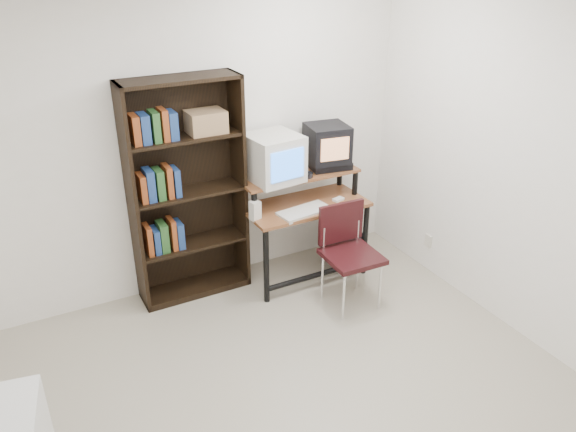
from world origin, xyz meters
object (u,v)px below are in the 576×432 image
computer_desk (304,209)px  crt_tv (327,143)px  crt_monitor (274,158)px  pc_tower (341,245)px  bookshelf (186,189)px  school_chair (348,245)px

computer_desk → crt_tv: bearing=21.0°
computer_desk → crt_tv: (0.29, 0.11, 0.54)m
crt_monitor → crt_tv: crt_tv is taller
pc_tower → bookshelf: 1.63m
crt_monitor → crt_tv: 0.54m
pc_tower → school_chair: bearing=-115.9°
crt_tv → school_chair: crt_tv is taller
computer_desk → crt_tv: size_ratio=2.76×
crt_tv → bookshelf: bookshelf is taller
school_chair → bookshelf: 1.44m
computer_desk → crt_monitor: 0.57m
crt_tv → school_chair: size_ratio=0.45×
pc_tower → school_chair: (-0.29, -0.54, 0.33)m
pc_tower → school_chair: size_ratio=0.51×
crt_monitor → bookshelf: size_ratio=0.25×
computer_desk → crt_tv: 0.62m
computer_desk → pc_tower: size_ratio=2.45×
pc_tower → computer_desk: bearing=-178.9°
computer_desk → pc_tower: bearing=-1.8°
crt_monitor → school_chair: size_ratio=0.54×
computer_desk → crt_monitor: bearing=156.9°
school_chair → bookshelf: bookshelf is taller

